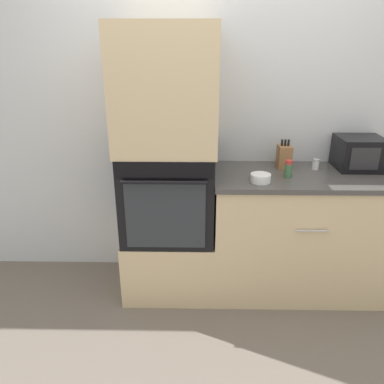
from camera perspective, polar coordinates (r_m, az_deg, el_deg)
ground_plane at (r=2.83m, az=3.32°, el=-17.36°), size 12.00×12.00×0.00m
wall_back at (r=2.88m, az=3.40°, el=11.02°), size 8.00×0.05×2.50m
oven_cabinet_base at (r=2.94m, az=-3.33°, el=-10.06°), size 0.66×0.60×0.47m
wall_oven at (r=2.69m, az=-3.59°, el=-0.04°), size 0.64×0.64×0.64m
oven_cabinet_upper at (r=2.52m, az=-3.98°, el=15.36°), size 0.66×0.60×0.80m
counter_unit at (r=2.92m, az=15.75°, el=-5.99°), size 1.27×0.63×0.93m
microwave at (r=2.97m, az=24.11°, el=5.45°), size 0.32×0.30×0.23m
knife_block at (r=2.82m, az=13.85°, el=5.29°), size 0.09×0.13×0.21m
bowl at (r=2.50m, az=10.40°, el=2.12°), size 0.13×0.13×0.05m
condiment_jar_near at (r=2.63m, az=14.48°, el=3.44°), size 0.05×0.05×0.12m
condiment_jar_mid at (r=2.85m, az=18.34°, el=4.01°), size 0.05×0.05×0.08m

